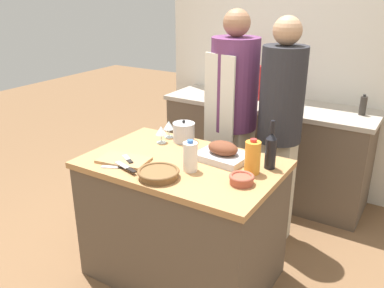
% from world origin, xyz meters
% --- Properties ---
extents(ground_plane, '(12.00, 12.00, 0.00)m').
position_xyz_m(ground_plane, '(0.00, 0.00, 0.00)').
color(ground_plane, brown).
extents(kitchen_island, '(1.26, 0.82, 0.87)m').
position_xyz_m(kitchen_island, '(0.00, 0.00, 0.44)').
color(kitchen_island, brown).
rests_on(kitchen_island, ground_plane).
extents(back_counter, '(1.96, 0.60, 0.92)m').
position_xyz_m(back_counter, '(0.00, 1.46, 0.46)').
color(back_counter, brown).
rests_on(back_counter, ground_plane).
extents(back_wall, '(2.46, 0.10, 2.55)m').
position_xyz_m(back_wall, '(0.00, 1.81, 1.27)').
color(back_wall, silver).
rests_on(back_wall, ground_plane).
extents(roasting_pan, '(0.34, 0.28, 0.13)m').
position_xyz_m(roasting_pan, '(0.21, 0.16, 0.92)').
color(roasting_pan, '#BCBCC1').
rests_on(roasting_pan, kitchen_island).
extents(wicker_basket, '(0.25, 0.25, 0.05)m').
position_xyz_m(wicker_basket, '(0.01, -0.27, 0.90)').
color(wicker_basket, brown).
rests_on(wicker_basket, kitchen_island).
extents(cutting_board, '(0.35, 0.24, 0.02)m').
position_xyz_m(cutting_board, '(-0.32, -0.20, 0.88)').
color(cutting_board, '#AD7F51').
rests_on(cutting_board, kitchen_island).
extents(stock_pot, '(0.16, 0.16, 0.16)m').
position_xyz_m(stock_pot, '(-0.19, 0.32, 0.94)').
color(stock_pot, '#B7B7BC').
rests_on(stock_pot, kitchen_island).
extents(mixing_bowl, '(0.15, 0.15, 0.06)m').
position_xyz_m(mixing_bowl, '(0.46, -0.09, 0.90)').
color(mixing_bowl, '#A84C38').
rests_on(mixing_bowl, kitchen_island).
extents(juice_jug, '(0.09, 0.09, 0.22)m').
position_xyz_m(juice_jug, '(0.45, 0.08, 0.97)').
color(juice_jug, orange).
rests_on(juice_jug, kitchen_island).
extents(milk_jug, '(0.09, 0.09, 0.20)m').
position_xyz_m(milk_jug, '(0.12, -0.09, 0.96)').
color(milk_jug, white).
rests_on(milk_jug, kitchen_island).
extents(wine_bottle_green, '(0.07, 0.07, 0.31)m').
position_xyz_m(wine_bottle_green, '(0.52, 0.20, 0.99)').
color(wine_bottle_green, black).
rests_on(wine_bottle_green, kitchen_island).
extents(wine_glass_left, '(0.08, 0.08, 0.13)m').
position_xyz_m(wine_glass_left, '(-0.31, 0.20, 0.96)').
color(wine_glass_left, silver).
rests_on(wine_glass_left, kitchen_island).
extents(wine_glass_right, '(0.08, 0.08, 0.13)m').
position_xyz_m(wine_glass_right, '(-0.33, 0.33, 0.96)').
color(wine_glass_right, silver).
rests_on(wine_glass_right, kitchen_island).
extents(knife_chef, '(0.21, 0.09, 0.01)m').
position_xyz_m(knife_chef, '(-0.21, -0.30, 0.89)').
color(knife_chef, '#B7B7BC').
rests_on(knife_chef, cutting_board).
extents(knife_paring, '(0.17, 0.10, 0.01)m').
position_xyz_m(knife_paring, '(-0.30, -0.30, 0.87)').
color(knife_paring, '#B7B7BC').
rests_on(knife_paring, kitchen_island).
extents(knife_bread, '(0.14, 0.10, 0.01)m').
position_xyz_m(knife_bread, '(-0.29, -0.20, 0.89)').
color(knife_bread, '#B7B7BC').
rests_on(knife_bread, cutting_board).
extents(stand_mixer, '(0.18, 0.14, 0.31)m').
position_xyz_m(stand_mixer, '(-0.16, 1.56, 1.05)').
color(stand_mixer, '#B22323').
rests_on(stand_mixer, back_counter).
extents(condiment_bottle_tall, '(0.06, 0.06, 0.17)m').
position_xyz_m(condiment_bottle_tall, '(0.81, 1.52, 1.00)').
color(condiment_bottle_tall, '#332D28').
rests_on(condiment_bottle_tall, back_counter).
extents(condiment_bottle_short, '(0.06, 0.06, 0.16)m').
position_xyz_m(condiment_bottle_short, '(0.26, 1.46, 1.00)').
color(condiment_bottle_short, '#332D28').
rests_on(condiment_bottle_short, back_counter).
extents(person_cook_aproned, '(0.38, 0.40, 1.78)m').
position_xyz_m(person_cook_aproned, '(-0.05, 0.82, 0.98)').
color(person_cook_aproned, beige).
rests_on(person_cook_aproned, ground_plane).
extents(person_cook_guest, '(0.32, 0.32, 1.75)m').
position_xyz_m(person_cook_guest, '(0.37, 0.78, 0.98)').
color(person_cook_guest, beige).
rests_on(person_cook_guest, ground_plane).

